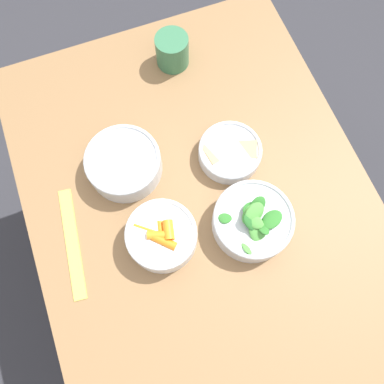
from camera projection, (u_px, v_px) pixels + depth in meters
The scene contains 8 objects.
ground_plane at pixel (198, 255), 1.56m from camera, with size 10.00×10.00×0.00m, color #2D2D33.
dining_table at pixel (202, 220), 0.98m from camera, with size 1.08×0.78×0.74m.
bowl_carrots at pixel (162, 236), 0.80m from camera, with size 0.15×0.15×0.08m.
bowl_greens at pixel (253, 221), 0.81m from camera, with size 0.18×0.18×0.10m.
bowl_beans_hotdog at pixel (124, 164), 0.86m from camera, with size 0.17×0.17×0.06m.
bowl_cookies at pixel (230, 152), 0.88m from camera, with size 0.15×0.15×0.05m.
ruler at pixel (72, 243), 0.83m from camera, with size 0.25×0.06×0.00m.
cup at pixel (172, 51), 0.94m from camera, with size 0.08×0.08×0.08m.
Camera 1 is at (-0.21, 0.11, 1.57)m, focal length 35.00 mm.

